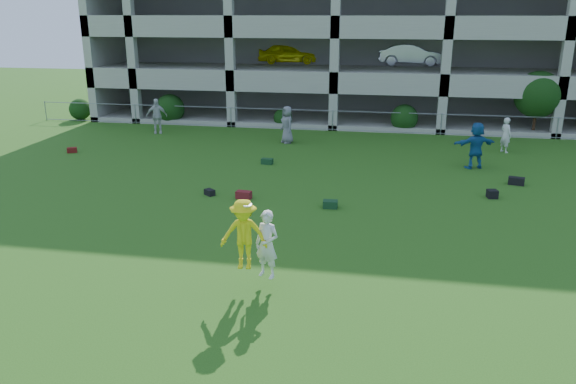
% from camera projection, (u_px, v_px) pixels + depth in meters
% --- Properties ---
extents(ground, '(100.00, 100.00, 0.00)m').
position_uv_depth(ground, '(252.00, 279.00, 14.30)').
color(ground, '#235114').
rests_on(ground, ground).
extents(bystander_b, '(1.23, 0.86, 1.94)m').
position_uv_depth(bystander_b, '(157.00, 116.00, 31.20)').
color(bystander_b, silver).
rests_on(bystander_b, ground).
extents(bystander_c, '(1.04, 1.11, 1.91)m').
position_uv_depth(bystander_c, '(287.00, 125.00, 28.88)').
color(bystander_c, slate).
rests_on(bystander_c, ground).
extents(bystander_d, '(1.96, 1.22, 2.02)m').
position_uv_depth(bystander_d, '(476.00, 145.00, 24.15)').
color(bystander_d, '#215B9A').
rests_on(bystander_d, ground).
extents(bystander_e, '(0.69, 0.74, 1.70)m').
position_uv_depth(bystander_e, '(506.00, 135.00, 26.97)').
color(bystander_e, silver).
rests_on(bystander_e, ground).
extents(bag_red_a, '(0.58, 0.36, 0.28)m').
position_uv_depth(bag_red_a, '(244.00, 195.00, 20.41)').
color(bag_red_a, '#57190F').
rests_on(bag_red_a, ground).
extents(bag_black_b, '(0.47, 0.44, 0.22)m').
position_uv_depth(bag_black_b, '(210.00, 192.00, 20.80)').
color(bag_black_b, black).
rests_on(bag_black_b, ground).
extents(bag_green_c, '(0.52, 0.37, 0.26)m').
position_uv_depth(bag_green_c, '(330.00, 204.00, 19.45)').
color(bag_green_c, '#12331B').
rests_on(bag_green_c, ground).
extents(crate_d, '(0.41, 0.41, 0.30)m').
position_uv_depth(crate_d, '(492.00, 194.00, 20.48)').
color(crate_d, black).
rests_on(crate_d, ground).
extents(bag_black_e, '(0.65, 0.43, 0.30)m').
position_uv_depth(bag_black_e, '(516.00, 181.00, 22.05)').
color(bag_black_e, black).
rests_on(bag_black_e, ground).
extents(bag_red_f, '(0.53, 0.46, 0.24)m').
position_uv_depth(bag_red_f, '(72.00, 150.00, 27.11)').
color(bag_red_f, '#55160E').
rests_on(bag_red_f, ground).
extents(bag_green_g, '(0.53, 0.35, 0.25)m').
position_uv_depth(bag_green_g, '(267.00, 161.00, 25.06)').
color(bag_green_g, '#133516').
rests_on(bag_green_g, ground).
extents(frisbee_contest, '(1.50, 0.83, 2.01)m').
position_uv_depth(frisbee_contest, '(250.00, 237.00, 13.49)').
color(frisbee_contest, yellow).
rests_on(frisbee_contest, ground).
extents(parking_garage, '(30.00, 14.00, 12.00)m').
position_uv_depth(parking_garage, '(348.00, 19.00, 38.39)').
color(parking_garage, '#9E998C').
rests_on(parking_garage, ground).
extents(fence, '(36.06, 0.06, 1.20)m').
position_uv_depth(fence, '(333.00, 120.00, 31.90)').
color(fence, gray).
rests_on(fence, ground).
extents(shrub_row, '(34.38, 2.52, 3.50)m').
position_uv_depth(shrub_row, '(416.00, 105.00, 31.49)').
color(shrub_row, '#163D11').
rests_on(shrub_row, ground).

